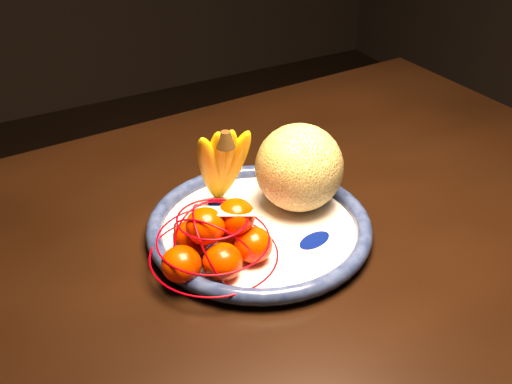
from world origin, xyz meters
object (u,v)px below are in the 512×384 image
fruit_bowl (259,228)px  mandarin_bag (217,241)px  cantaloupe (299,168)px  banana_bunch (221,162)px  dining_table (201,326)px

fruit_bowl → mandarin_bag: (-0.09, -0.04, 0.03)m
cantaloupe → banana_bunch: 0.12m
dining_table → cantaloupe: bearing=17.4°
banana_bunch → mandarin_bag: bearing=-108.5°
cantaloupe → dining_table: bearing=-159.5°
fruit_bowl → cantaloupe: 0.11m
fruit_bowl → cantaloupe: (0.08, 0.03, 0.07)m
dining_table → banana_bunch: size_ratio=10.38×
fruit_bowl → dining_table: bearing=-157.7°
fruit_bowl → banana_bunch: 0.11m
cantaloupe → fruit_bowl: bearing=-162.1°
dining_table → fruit_bowl: 0.16m
fruit_bowl → cantaloupe: bearing=17.9°
banana_bunch → mandarin_bag: size_ratio=0.75×
cantaloupe → mandarin_bag: cantaloupe is taller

